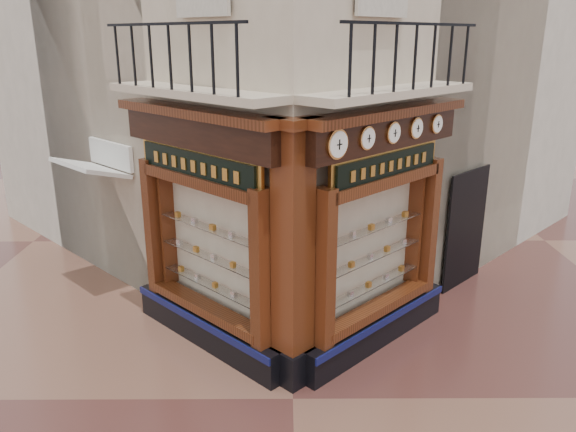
{
  "coord_description": "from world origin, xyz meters",
  "views": [
    {
      "loc": [
        -0.11,
        -6.89,
        4.99
      ],
      "look_at": [
        -0.06,
        2.0,
        2.13
      ],
      "focal_mm": 35.0,
      "sensor_mm": 36.0,
      "label": 1
    }
  ],
  "objects_px": {
    "clock_a": "(337,144)",
    "signboard_right": "(387,165)",
    "corner_pilaster": "(293,261)",
    "clock_b": "(367,138)",
    "clock_d": "(416,128)",
    "clock_e": "(437,124)",
    "awning": "(104,290)",
    "signboard_left": "(197,166)",
    "clock_c": "(393,133)"
  },
  "relations": [
    {
      "from": "signboard_right",
      "to": "corner_pilaster",
      "type": "bearing_deg",
      "value": 169.75
    },
    {
      "from": "clock_e",
      "to": "signboard_left",
      "type": "relative_size",
      "value": 0.15
    },
    {
      "from": "clock_b",
      "to": "clock_e",
      "type": "height_order",
      "value": "clock_b"
    },
    {
      "from": "corner_pilaster",
      "to": "clock_a",
      "type": "distance_m",
      "value": 1.77
    },
    {
      "from": "clock_a",
      "to": "awning",
      "type": "distance_m",
      "value": 6.54
    },
    {
      "from": "signboard_left",
      "to": "signboard_right",
      "type": "xyz_separation_m",
      "value": [
        2.92,
        0.0,
        0.0
      ]
    },
    {
      "from": "corner_pilaster",
      "to": "clock_d",
      "type": "distance_m",
      "value": 2.89
    },
    {
      "from": "clock_b",
      "to": "corner_pilaster",
      "type": "bearing_deg",
      "value": 157.98
    },
    {
      "from": "clock_a",
      "to": "signboard_left",
      "type": "bearing_deg",
      "value": 108.35
    },
    {
      "from": "clock_a",
      "to": "signboard_right",
      "type": "relative_size",
      "value": 0.21
    },
    {
      "from": "clock_c",
      "to": "corner_pilaster",
      "type": "bearing_deg",
      "value": 165.85
    },
    {
      "from": "clock_e",
      "to": "awning",
      "type": "xyz_separation_m",
      "value": [
        -6.22,
        1.38,
        -3.62
      ]
    },
    {
      "from": "clock_a",
      "to": "clock_b",
      "type": "relative_size",
      "value": 1.21
    },
    {
      "from": "clock_b",
      "to": "signboard_right",
      "type": "xyz_separation_m",
      "value": [
        0.41,
        0.57,
        -0.52
      ]
    },
    {
      "from": "awning",
      "to": "signboard_left",
      "type": "height_order",
      "value": "signboard_left"
    },
    {
      "from": "corner_pilaster",
      "to": "awning",
      "type": "relative_size",
      "value": 2.55
    },
    {
      "from": "clock_c",
      "to": "signboard_right",
      "type": "xyz_separation_m",
      "value": [
        -0.04,
        0.12,
        -0.52
      ]
    },
    {
      "from": "corner_pilaster",
      "to": "clock_d",
      "type": "bearing_deg",
      "value": -10.45
    },
    {
      "from": "clock_a",
      "to": "signboard_right",
      "type": "bearing_deg",
      "value": 4.7
    },
    {
      "from": "signboard_left",
      "to": "corner_pilaster",
      "type": "bearing_deg",
      "value": -169.75
    },
    {
      "from": "clock_a",
      "to": "signboard_right",
      "type": "distance_m",
      "value": 1.45
    },
    {
      "from": "awning",
      "to": "signboard_right",
      "type": "relative_size",
      "value": 0.8
    },
    {
      "from": "clock_e",
      "to": "signboard_right",
      "type": "height_order",
      "value": "clock_e"
    },
    {
      "from": "clock_e",
      "to": "awning",
      "type": "height_order",
      "value": "clock_e"
    },
    {
      "from": "clock_d",
      "to": "awning",
      "type": "height_order",
      "value": "clock_d"
    },
    {
      "from": "clock_c",
      "to": "clock_e",
      "type": "xyz_separation_m",
      "value": [
        0.87,
        0.87,
        -0.0
      ]
    },
    {
      "from": "clock_d",
      "to": "signboard_left",
      "type": "xyz_separation_m",
      "value": [
        -3.4,
        -0.32,
        -0.52
      ]
    },
    {
      "from": "awning",
      "to": "signboard_right",
      "type": "xyz_separation_m",
      "value": [
        5.31,
        -2.13,
        3.1
      ]
    },
    {
      "from": "signboard_left",
      "to": "clock_d",
      "type": "bearing_deg",
      "value": -129.61
    },
    {
      "from": "clock_b",
      "to": "clock_e",
      "type": "relative_size",
      "value": 1.08
    },
    {
      "from": "corner_pilaster",
      "to": "clock_e",
      "type": "bearing_deg",
      "value": -8.31
    },
    {
      "from": "clock_e",
      "to": "awning",
      "type": "relative_size",
      "value": 0.2
    },
    {
      "from": "clock_a",
      "to": "clock_c",
      "type": "distance_m",
      "value": 1.29
    },
    {
      "from": "corner_pilaster",
      "to": "signboard_left",
      "type": "height_order",
      "value": "corner_pilaster"
    },
    {
      "from": "corner_pilaster",
      "to": "clock_a",
      "type": "height_order",
      "value": "corner_pilaster"
    },
    {
      "from": "corner_pilaster",
      "to": "clock_b",
      "type": "relative_size",
      "value": 11.77
    },
    {
      "from": "clock_c",
      "to": "clock_d",
      "type": "distance_m",
      "value": 0.62
    },
    {
      "from": "clock_d",
      "to": "clock_e",
      "type": "distance_m",
      "value": 0.61
    },
    {
      "from": "clock_a",
      "to": "signboard_left",
      "type": "height_order",
      "value": "clock_a"
    },
    {
      "from": "clock_d",
      "to": "clock_e",
      "type": "height_order",
      "value": "clock_d"
    },
    {
      "from": "clock_e",
      "to": "awning",
      "type": "distance_m",
      "value": 7.33
    },
    {
      "from": "clock_e",
      "to": "signboard_right",
      "type": "distance_m",
      "value": 1.29
    },
    {
      "from": "clock_b",
      "to": "clock_d",
      "type": "xyz_separation_m",
      "value": [
        0.89,
        0.89,
        0.0
      ]
    },
    {
      "from": "awning",
      "to": "signboard_left",
      "type": "distance_m",
      "value": 4.46
    },
    {
      "from": "clock_e",
      "to": "signboard_left",
      "type": "height_order",
      "value": "clock_e"
    },
    {
      "from": "corner_pilaster",
      "to": "signboard_right",
      "type": "xyz_separation_m",
      "value": [
        1.46,
        1.01,
        1.15
      ]
    },
    {
      "from": "corner_pilaster",
      "to": "awning",
      "type": "xyz_separation_m",
      "value": [
        -3.85,
        3.14,
        -1.95
      ]
    },
    {
      "from": "clock_d",
      "to": "clock_e",
      "type": "relative_size",
      "value": 1.07
    },
    {
      "from": "clock_a",
      "to": "clock_d",
      "type": "height_order",
      "value": "clock_a"
    },
    {
      "from": "clock_d",
      "to": "clock_a",
      "type": "bearing_deg",
      "value": -180.0
    }
  ]
}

